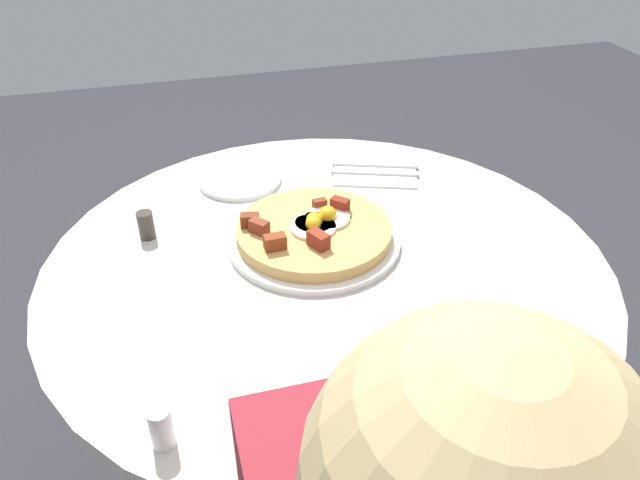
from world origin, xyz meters
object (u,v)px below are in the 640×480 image
Objects in this scene: bread_plate at (240,179)px; pepper_shaker at (146,225)px; pizza_plate at (314,239)px; knife at (375,173)px; dining_table at (326,332)px; fork at (375,165)px; water_glass at (262,426)px; breakfast_pizza at (313,230)px; salt_shaker at (161,427)px.

pepper_shaker is (-0.16, 0.19, 0.02)m from bread_plate.
pepper_shaker reaches higher than pizza_plate.
pepper_shaker reaches higher than knife.
fork is (0.28, -0.19, 0.18)m from dining_table.
pizza_plate is 0.27m from bread_plate.
water_glass reaches higher than bread_plate.
breakfast_pizza is (0.05, 0.01, 0.19)m from dining_table.
dining_table is 0.35m from knife.
bread_plate is at bearing 10.02° from knife.
bread_plate is 0.25m from pepper_shaker.
pizza_plate is 1.12× the size of breakfast_pizza.
water_glass is (-0.41, 0.17, 0.05)m from pizza_plate.
water_glass reaches higher than breakfast_pizza.
water_glass is at bearing 154.13° from dining_table.
breakfast_pizza reaches higher than bread_plate.
pizza_plate reaches higher than bread_plate.
dining_table is 5.19× the size of knife.
dining_table is 5.60× the size of bread_plate.
pizza_plate is 1.66× the size of knife.
salt_shaker is at bearing 142.23° from pizza_plate.
salt_shaker is (-0.36, 0.28, 0.02)m from pizza_plate.
pizza_plate is (0.05, 0.01, 0.18)m from dining_table.
salt_shaker is (-0.56, 0.46, 0.02)m from knife.
bread_plate reaches higher than knife.
breakfast_pizza is 0.29m from pepper_shaker.
pizza_plate is 0.31m from fork.
salt_shaker is at bearing 142.30° from breakfast_pizza.
breakfast_pizza is at bearing 94.65° from pizza_plate.
salt_shaker reaches higher than bread_plate.
dining_table is 18.79× the size of pepper_shaker.
breakfast_pizza is 0.31m from fork.
breakfast_pizza is 0.44m from water_glass.
pepper_shaker reaches higher than fork.
knife is (-0.03, 0.01, 0.00)m from fork.
fork is (0.24, -0.20, -0.02)m from breakfast_pizza.
water_glass reaches higher than salt_shaker.
fork is at bearing -92.85° from bread_plate.
dining_table is 0.46m from salt_shaker.
dining_table is 16.47× the size of salt_shaker.
bread_plate is 0.28m from knife.
fork is at bearing -38.55° from salt_shaker.
knife is 0.71m from water_glass.
pepper_shaker is (-0.14, 0.47, 0.02)m from fork.
dining_table is at bearing 76.65° from fork.
pizza_plate is 6.00× the size of pepper_shaker.
breakfast_pizza is at bearing 11.12° from dining_table.
pepper_shaker is at bearing 0.10° from salt_shaker.
water_glass is at bearing 80.24° from knife.
breakfast_pizza is at bearing -160.58° from bread_plate.
breakfast_pizza is at bearing 70.21° from fork.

